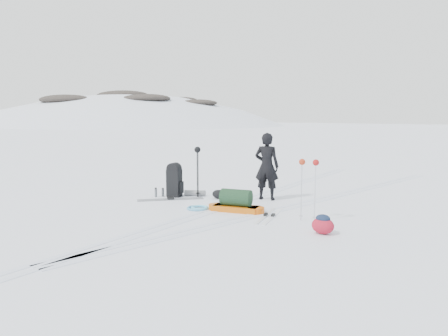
{
  "coord_description": "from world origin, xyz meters",
  "views": [
    {
      "loc": [
        6.4,
        -8.15,
        2.26
      ],
      "look_at": [
        -0.08,
        0.3,
        0.95
      ],
      "focal_mm": 35.0,
      "sensor_mm": 36.0,
      "label": 1
    }
  ],
  "objects_px": {
    "skier": "(267,166)",
    "pulk_sled": "(236,203)",
    "expedition_rucksack": "(177,181)",
    "ski_poles_black": "(197,156)"
  },
  "relations": [
    {
      "from": "skier",
      "to": "ski_poles_black",
      "type": "relative_size",
      "value": 1.28
    },
    {
      "from": "pulk_sled",
      "to": "expedition_rucksack",
      "type": "height_order",
      "value": "expedition_rucksack"
    },
    {
      "from": "skier",
      "to": "expedition_rucksack",
      "type": "xyz_separation_m",
      "value": [
        -2.19,
        -1.14,
        -0.46
      ]
    },
    {
      "from": "skier",
      "to": "expedition_rucksack",
      "type": "height_order",
      "value": "skier"
    },
    {
      "from": "skier",
      "to": "pulk_sled",
      "type": "height_order",
      "value": "skier"
    },
    {
      "from": "expedition_rucksack",
      "to": "ski_poles_black",
      "type": "distance_m",
      "value": 0.91
    },
    {
      "from": "skier",
      "to": "pulk_sled",
      "type": "bearing_deg",
      "value": 80.64
    },
    {
      "from": "skier",
      "to": "expedition_rucksack",
      "type": "relative_size",
      "value": 1.89
    },
    {
      "from": "ski_poles_black",
      "to": "skier",
      "type": "bearing_deg",
      "value": 38.18
    },
    {
      "from": "ski_poles_black",
      "to": "expedition_rucksack",
      "type": "bearing_deg",
      "value": -139.17
    }
  ]
}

